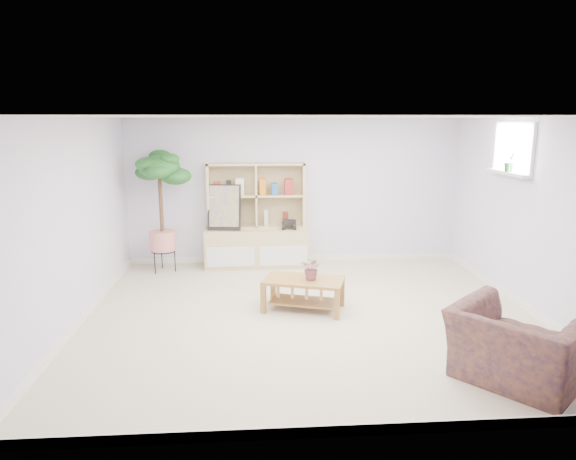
{
  "coord_description": "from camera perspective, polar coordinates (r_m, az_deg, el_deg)",
  "views": [
    {
      "loc": [
        -0.7,
        -5.95,
        2.37
      ],
      "look_at": [
        -0.25,
        0.47,
        0.98
      ],
      "focal_mm": 32.0,
      "sensor_mm": 36.0,
      "label": 1
    }
  ],
  "objects": [
    {
      "name": "floor",
      "position": [
        6.44,
        2.51,
        -9.41
      ],
      "size": [
        5.5,
        5.0,
        0.01
      ],
      "primitive_type": "cube",
      "color": "beige",
      "rests_on": "ground"
    },
    {
      "name": "ceiling",
      "position": [
        5.99,
        2.73,
        12.45
      ],
      "size": [
        5.5,
        5.0,
        0.01
      ],
      "primitive_type": "cube",
      "color": "white",
      "rests_on": "walls"
    },
    {
      "name": "walls",
      "position": [
        6.11,
        2.61,
        1.12
      ],
      "size": [
        5.51,
        5.01,
        2.4
      ],
      "color": "#DBD2FC",
      "rests_on": "floor"
    },
    {
      "name": "baseboard",
      "position": [
        6.43,
        2.51,
        -9.0
      ],
      "size": [
        5.5,
        5.0,
        0.1
      ],
      "primitive_type": null,
      "color": "white",
      "rests_on": "floor"
    },
    {
      "name": "window",
      "position": [
        7.4,
        23.82,
        8.3
      ],
      "size": [
        0.1,
        0.98,
        0.68
      ],
      "primitive_type": null,
      "color": "#C3E1FF",
      "rests_on": "walls"
    },
    {
      "name": "window_sill",
      "position": [
        7.4,
        23.2,
        5.86
      ],
      "size": [
        0.14,
        1.0,
        0.04
      ],
      "primitive_type": "cube",
      "color": "white",
      "rests_on": "walls"
    },
    {
      "name": "storage_unit",
      "position": [
        8.33,
        -3.51,
        1.6
      ],
      "size": [
        1.68,
        0.57,
        1.68
      ],
      "primitive_type": null,
      "color": "tan",
      "rests_on": "floor"
    },
    {
      "name": "poster",
      "position": [
        8.25,
        -7.1,
        2.52
      ],
      "size": [
        0.54,
        0.19,
        0.73
      ],
      "primitive_type": null,
      "rotation": [
        0.0,
        0.0,
        -0.13
      ],
      "color": "gold",
      "rests_on": "storage_unit"
    },
    {
      "name": "toy_truck",
      "position": [
        8.3,
        0.12,
        0.68
      ],
      "size": [
        0.33,
        0.24,
        0.17
      ],
      "primitive_type": null,
      "rotation": [
        0.0,
        0.0,
        -0.07
      ],
      "color": "black",
      "rests_on": "storage_unit"
    },
    {
      "name": "coffee_table",
      "position": [
        6.55,
        1.73,
        -7.15
      ],
      "size": [
        1.1,
        0.81,
        0.4
      ],
      "primitive_type": null,
      "rotation": [
        0.0,
        0.0,
        -0.3
      ],
      "color": "olive",
      "rests_on": "floor"
    },
    {
      "name": "table_plant",
      "position": [
        6.43,
        2.7,
        -4.29
      ],
      "size": [
        0.35,
        0.34,
        0.29
      ],
      "primitive_type": "imported",
      "rotation": [
        0.0,
        0.0,
        -0.59
      ],
      "color": "#1E4A28",
      "rests_on": "coffee_table"
    },
    {
      "name": "floor_tree",
      "position": [
        8.22,
        -13.89,
        1.94
      ],
      "size": [
        0.82,
        0.82,
        1.92
      ],
      "primitive_type": null,
      "rotation": [
        0.0,
        0.0,
        -0.18
      ],
      "color": "#144C1C",
      "rests_on": "floor"
    },
    {
      "name": "armchair",
      "position": [
        5.21,
        24.18,
        -11.18
      ],
      "size": [
        1.42,
        1.43,
        0.8
      ],
      "primitive_type": "imported",
      "rotation": [
        0.0,
        0.0,
        2.29
      ],
      "color": "#181734",
      "rests_on": "floor"
    },
    {
      "name": "sill_plant",
      "position": [
        7.36,
        23.4,
        6.98
      ],
      "size": [
        0.16,
        0.13,
        0.26
      ],
      "primitive_type": "imported",
      "rotation": [
        0.0,
        0.0,
        0.14
      ],
      "color": "#144C1C",
      "rests_on": "window_sill"
    }
  ]
}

